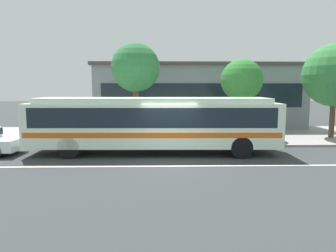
# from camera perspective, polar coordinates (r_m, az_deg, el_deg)

# --- Properties ---
(ground_plane) EXTENTS (120.00, 120.00, 0.00)m
(ground_plane) POSITION_cam_1_polar(r_m,az_deg,el_deg) (13.50, 0.35, -6.59)
(ground_plane) COLOR #35393B
(sidewalk_slab) EXTENTS (60.00, 8.00, 0.12)m
(sidewalk_slab) POSITION_cam_1_polar(r_m,az_deg,el_deg) (20.43, -0.26, -1.70)
(sidewalk_slab) COLOR #9B9595
(sidewalk_slab) RESTS_ON ground_plane
(lane_stripe_center) EXTENTS (56.00, 0.16, 0.01)m
(lane_stripe_center) POSITION_cam_1_polar(r_m,az_deg,el_deg) (12.73, 0.46, -7.44)
(lane_stripe_center) COLOR silver
(lane_stripe_center) RESTS_ON ground_plane
(transit_bus) EXTENTS (11.94, 2.78, 2.72)m
(transit_bus) POSITION_cam_1_polar(r_m,az_deg,el_deg) (14.93, -2.64, 0.91)
(transit_bus) COLOR white
(transit_bus) RESTS_ON ground_plane
(pedestrian_waiting_near_sign) EXTENTS (0.47, 0.47, 1.70)m
(pedestrian_waiting_near_sign) POSITION_cam_1_polar(r_m,az_deg,el_deg) (18.13, 9.26, 0.44)
(pedestrian_waiting_near_sign) COLOR #283051
(pedestrian_waiting_near_sign) RESTS_ON sidewalk_slab
(bus_stop_sign) EXTENTS (0.10, 0.44, 2.46)m
(bus_stop_sign) POSITION_cam_1_polar(r_m,az_deg,el_deg) (16.89, 8.59, 1.94)
(bus_stop_sign) COLOR gray
(bus_stop_sign) RESTS_ON sidewalk_slab
(street_tree_near_stop) EXTENTS (2.95, 2.95, 5.77)m
(street_tree_near_stop) POSITION_cam_1_polar(r_m,az_deg,el_deg) (19.03, -6.06, 10.63)
(street_tree_near_stop) COLOR brown
(street_tree_near_stop) RESTS_ON sidewalk_slab
(street_tree_mid_block) EXTENTS (2.58, 2.58, 4.84)m
(street_tree_mid_block) POSITION_cam_1_polar(r_m,az_deg,el_deg) (19.67, 13.51, 8.19)
(street_tree_mid_block) COLOR brown
(street_tree_mid_block) RESTS_ON sidewalk_slab
(street_tree_far_end) EXTENTS (3.84, 3.84, 5.76)m
(street_tree_far_end) POSITION_cam_1_polar(r_m,az_deg,el_deg) (21.53, 28.57, 8.28)
(street_tree_far_end) COLOR brown
(street_tree_far_end) RESTS_ON sidewalk_slab
(station_building) EXTENTS (16.20, 8.19, 5.03)m
(station_building) POSITION_cam_1_polar(r_m,az_deg,el_deg) (26.23, 5.23, 5.65)
(station_building) COLOR gray
(station_building) RESTS_ON ground_plane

